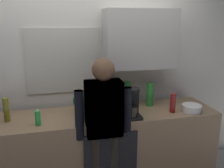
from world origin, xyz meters
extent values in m
cube|color=#937251|center=(0.00, 0.30, 0.46)|extent=(2.70, 0.64, 0.93)
cube|color=silver|center=(0.00, 0.73, 1.30)|extent=(4.30, 0.10, 2.60)
cube|color=beige|center=(-0.34, 0.67, 1.48)|extent=(0.86, 0.02, 0.76)
cube|color=#8CA5C6|center=(-0.34, 0.67, 1.48)|extent=(0.80, 0.02, 0.70)
cube|color=#B7B2A8|center=(0.54, 0.52, 1.73)|extent=(0.84, 0.32, 0.68)
cube|color=black|center=(0.32, 0.11, 0.94)|extent=(0.20, 0.20, 0.03)
cube|color=black|center=(0.32, 0.17, 1.10)|extent=(0.18, 0.08, 0.28)
cylinder|color=black|center=(0.32, 0.08, 1.01)|extent=(0.11, 0.11, 0.11)
cylinder|color=black|center=(0.32, 0.11, 1.24)|extent=(0.17, 0.17, 0.03)
cylinder|color=maroon|center=(0.83, 0.16, 1.04)|extent=(0.06, 0.06, 0.22)
cylinder|color=#195923|center=(0.40, 0.49, 1.08)|extent=(0.07, 0.07, 0.30)
cylinder|color=#2D8C33|center=(0.66, 0.42, 1.07)|extent=(0.09, 0.09, 0.28)
cylinder|color=olive|center=(-0.95, 0.32, 1.05)|extent=(0.06, 0.06, 0.25)
cylinder|color=#3351B2|center=(-0.20, 0.20, 0.98)|extent=(0.08, 0.08, 0.10)
cylinder|color=yellow|center=(0.02, 0.47, 0.97)|extent=(0.07, 0.07, 0.09)
cylinder|color=white|center=(1.05, 0.12, 0.97)|extent=(0.22, 0.22, 0.08)
cylinder|color=#9E5638|center=(-0.20, 0.35, 0.97)|extent=(0.10, 0.10, 0.09)
sphere|color=#2D7233|center=(-0.20, 0.35, 1.08)|extent=(0.15, 0.15, 0.15)
cylinder|color=green|center=(-0.64, 0.15, 1.00)|extent=(0.06, 0.06, 0.15)
cone|color=white|center=(-0.64, 0.15, 1.09)|extent=(0.02, 0.02, 0.03)
cylinder|color=#3F4766|center=(0.10, 0.00, 0.41)|extent=(0.12, 0.12, 0.82)
cube|color=white|center=(0.00, 0.00, 1.10)|extent=(0.36, 0.20, 0.56)
sphere|color=#A57A59|center=(0.00, 0.00, 1.49)|extent=(0.22, 0.22, 0.22)
cylinder|color=white|center=(-0.24, 0.00, 1.05)|extent=(0.09, 0.09, 0.50)
cylinder|color=white|center=(0.24, 0.00, 1.05)|extent=(0.09, 0.09, 0.50)
cylinder|color=brown|center=(0.10, 0.00, 0.41)|extent=(0.12, 0.12, 0.82)
cube|color=#262633|center=(0.00, 0.00, 1.10)|extent=(0.36, 0.20, 0.56)
sphere|color=#A57A59|center=(0.00, 0.00, 1.49)|extent=(0.22, 0.22, 0.22)
cylinder|color=#262633|center=(-0.24, 0.00, 1.05)|extent=(0.09, 0.09, 0.50)
cylinder|color=#262633|center=(0.24, 0.00, 1.05)|extent=(0.09, 0.09, 0.50)
camera|label=1|loc=(-0.44, -2.20, 1.95)|focal=38.94mm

